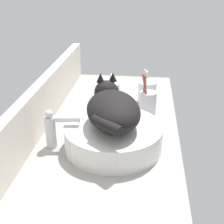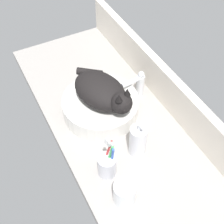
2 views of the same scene
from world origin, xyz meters
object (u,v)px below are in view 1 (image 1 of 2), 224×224
at_px(water_glass, 147,93).
at_px(sink_basin, 113,137).
at_px(cat, 112,108).
at_px(soap_dispenser, 112,99).
at_px(toothbrush_cup, 148,102).
at_px(faucet, 54,127).

bearing_deg(water_glass, sink_basin, 165.15).
bearing_deg(cat, water_glass, -15.95).
relative_size(soap_dispenser, toothbrush_cup, 0.91).
bearing_deg(cat, soap_dispenser, 6.82).
bearing_deg(cat, sink_basin, -159.97).
xyz_separation_m(cat, toothbrush_cup, (0.27, -0.12, -0.09)).
relative_size(soap_dispenser, water_glass, 1.84).
height_order(sink_basin, soap_dispenser, soap_dispenser).
bearing_deg(soap_dispenser, faucet, 148.32).
relative_size(sink_basin, water_glass, 3.51).
xyz_separation_m(sink_basin, soap_dispenser, (0.25, 0.03, 0.03)).
xyz_separation_m(cat, water_glass, (0.39, -0.11, -0.10)).
relative_size(cat, toothbrush_cup, 1.70).
relative_size(sink_basin, cat, 1.03).
height_order(soap_dispenser, water_glass, soap_dispenser).
bearing_deg(faucet, water_glass, -35.83).
distance_m(cat, water_glass, 0.42).
height_order(toothbrush_cup, water_glass, toothbrush_cup).
relative_size(faucet, toothbrush_cup, 0.73).
distance_m(soap_dispenser, water_glass, 0.21).
distance_m(faucet, toothbrush_cup, 0.43).
distance_m(faucet, soap_dispenser, 0.31).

